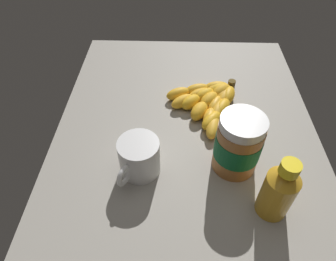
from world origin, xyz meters
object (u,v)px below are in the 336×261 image
at_px(banana_bunch, 210,100).
at_px(honey_bottle, 279,191).
at_px(coffee_mug, 139,157).
at_px(peanut_butter_jar, 238,145).

relative_size(banana_bunch, honey_bottle, 1.51).
relative_size(honey_bottle, coffee_mug, 1.24).
height_order(banana_bunch, peanut_butter_jar, peanut_butter_jar).
distance_m(peanut_butter_jar, coffee_mug, 0.20).
bearing_deg(peanut_butter_jar, coffee_mug, 95.58).
distance_m(banana_bunch, honey_bottle, 0.32).
xyz_separation_m(banana_bunch, honey_bottle, (-0.30, -0.10, 0.05)).
relative_size(banana_bunch, coffee_mug, 1.87).
xyz_separation_m(banana_bunch, peanut_butter_jar, (-0.19, -0.04, 0.05)).
distance_m(banana_bunch, coffee_mug, 0.27).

